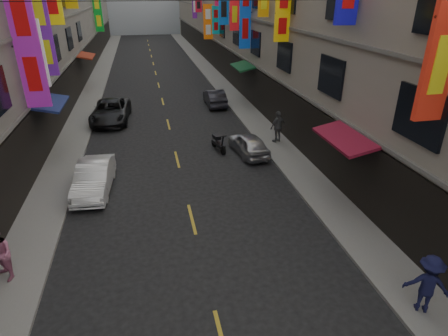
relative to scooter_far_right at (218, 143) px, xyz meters
name	(u,v)px	position (x,y,z in m)	size (l,w,h in m)	color
sidewalk_left	(94,88)	(-8.45, 17.23, -0.38)	(2.00, 90.00, 0.12)	slate
sidewalk_right	(219,82)	(3.55, 17.23, -0.38)	(2.00, 90.00, 0.12)	slate
street_awnings	(148,97)	(-3.71, 1.23, 2.56)	(13.99, 35.20, 0.41)	#165327
lane_markings	(161,93)	(-2.45, 14.23, -0.44)	(0.12, 80.20, 0.01)	gold
scooter_far_right	(218,143)	(0.00, 0.00, 0.00)	(0.65, 1.78, 1.14)	black
car_left_mid	(94,178)	(-6.45, -3.51, 0.23)	(1.43, 4.09, 1.35)	white
car_left_far	(111,111)	(-6.26, 6.77, 0.28)	(2.39, 5.19, 1.44)	black
car_right_mid	(249,144)	(1.55, -0.86, 0.16)	(1.42, 3.53, 1.20)	silver
car_right_far	(215,98)	(1.55, 9.16, 0.20)	(1.36, 3.90, 1.28)	#2A2932
pedestrian_rnear	(427,284)	(3.30, -12.93, 0.59)	(1.17, 0.61, 1.82)	#141538
pedestrian_rfar	(278,127)	(3.66, 0.30, 0.63)	(1.12, 0.64, 1.91)	#555558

